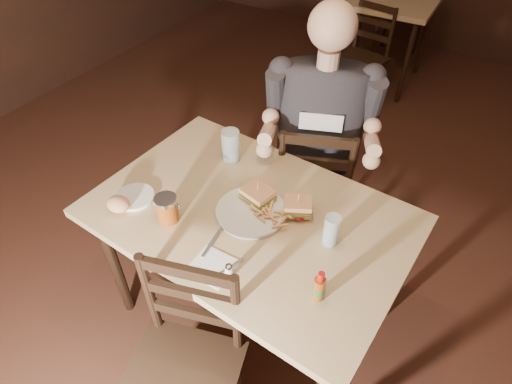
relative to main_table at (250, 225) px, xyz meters
The scene contains 23 objects.
room_shell 0.79m from the main_table, 64.12° to the left, with size 7.00×7.00×7.00m.
main_table is the anchor object (origin of this frame).
bg_table 2.84m from the main_table, 97.28° to the left, with size 0.83×0.83×0.77m.
chair_far 0.70m from the main_table, 89.63° to the left, with size 0.41×0.45×0.90m, color black, non-canonical shape.
chair_near 0.66m from the main_table, 82.91° to the right, with size 0.42×0.46×0.90m, color black, non-canonical shape.
bg_chair_far 3.40m from the main_table, 96.10° to the left, with size 0.43×0.47×0.92m, color black, non-canonical shape.
bg_chair_near 2.32m from the main_table, 99.02° to the left, with size 0.38×0.42×0.82m, color black, non-canonical shape.
diner 0.66m from the main_table, 87.83° to the left, with size 0.56×0.44×0.98m, color #2A282D, non-canonical shape.
dinner_plate 0.08m from the main_table, ahead, with size 0.28×0.28×0.02m, color white.
sandwich_left 0.16m from the main_table, 91.97° to the left, with size 0.12×0.10×0.10m, color tan, non-canonical shape.
sandwich_right 0.24m from the main_table, 29.79° to the left, with size 0.11×0.09×0.10m, color tan, non-canonical shape.
fries_pile 0.14m from the main_table, 14.29° to the left, with size 0.23×0.16×0.04m, color #EDB367, non-canonical shape.
ketchup_dollop 0.23m from the main_table, 20.51° to the left, with size 0.05×0.05×0.01m, color maroon.
glass_left 0.40m from the main_table, 135.91° to the left, with size 0.08×0.08×0.16m, color silver.
glass_right 0.38m from the main_table, ahead, with size 0.06×0.06×0.14m, color silver.
hot_sauce 0.49m from the main_table, 27.52° to the right, with size 0.04×0.04×0.13m, color #903F10, non-canonical shape.
salt_shaker 0.34m from the main_table, 70.83° to the right, with size 0.03×0.03×0.06m, color white, non-canonical shape.
syrup_dispenser 0.36m from the main_table, 142.66° to the right, with size 0.09×0.09×0.12m, color #903F10, non-canonical shape.
napkin 0.31m from the main_table, 84.09° to the right, with size 0.16×0.15×0.00m, color white.
knife 0.21m from the main_table, 102.12° to the right, with size 0.01×0.20×0.00m, color silver.
fork 0.31m from the main_table, 72.87° to the right, with size 0.01×0.14×0.00m, color silver.
side_plate 0.51m from the main_table, 158.22° to the right, with size 0.16×0.16×0.01m, color white.
bread_roll 0.55m from the main_table, 149.37° to the right, with size 0.10×0.08×0.06m, color tan.
Camera 1 is at (0.51, -1.35, 2.04)m, focal length 30.00 mm.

